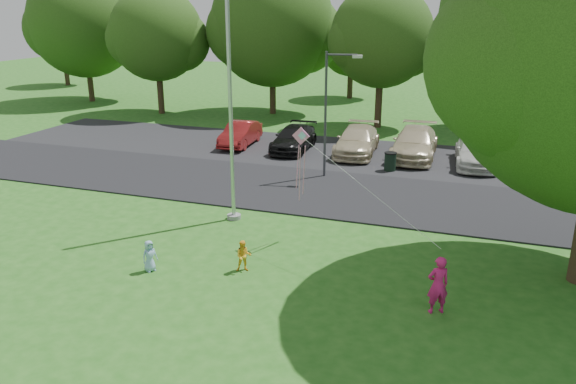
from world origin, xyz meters
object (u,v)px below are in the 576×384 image
(trash_can, at_px, (390,162))
(woman, at_px, (438,285))
(child_blue, at_px, (150,256))
(kite, at_px, (303,152))
(flagpole, at_px, (230,104))
(child_yellow, at_px, (244,256))
(street_lamp, at_px, (331,104))

(trash_can, distance_m, woman, 12.75)
(child_blue, xyz_separation_m, kite, (3.54, 3.51, 2.56))
(flagpole, xyz_separation_m, child_yellow, (2.02, -3.77, -3.70))
(flagpole, distance_m, kite, 3.39)
(flagpole, xyz_separation_m, woman, (7.53, -4.34, -3.40))
(flagpole, height_order, kite, flagpole)
(woman, xyz_separation_m, child_yellow, (-5.50, 0.57, -0.30))
(kite, bearing_deg, flagpole, 159.31)
(street_lamp, height_order, trash_can, street_lamp)
(street_lamp, xyz_separation_m, child_blue, (-2.44, -10.86, -2.86))
(kite, bearing_deg, street_lamp, 98.81)
(child_blue, bearing_deg, woman, -58.87)
(child_yellow, relative_size, child_blue, 1.00)
(child_yellow, bearing_deg, kite, 46.93)
(street_lamp, xyz_separation_m, child_yellow, (0.13, -9.97, -2.86))
(child_yellow, distance_m, child_blue, 2.73)
(child_yellow, xyz_separation_m, child_blue, (-2.58, -0.89, 0.00))
(street_lamp, bearing_deg, child_yellow, -98.89)
(child_yellow, bearing_deg, woman, -28.79)
(flagpole, relative_size, kite, 2.02)
(flagpole, distance_m, trash_can, 9.82)
(street_lamp, distance_m, trash_can, 4.18)
(street_lamp, relative_size, kite, 1.12)
(street_lamp, relative_size, child_yellow, 5.89)
(child_yellow, bearing_deg, child_blue, 176.22)
(woman, relative_size, kite, 0.31)
(flagpole, distance_m, street_lamp, 6.53)
(child_blue, height_order, kite, kite)
(trash_can, relative_size, child_blue, 0.97)
(child_blue, bearing_deg, kite, -16.38)
(trash_can, distance_m, kite, 9.60)
(kite, bearing_deg, trash_can, 81.93)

